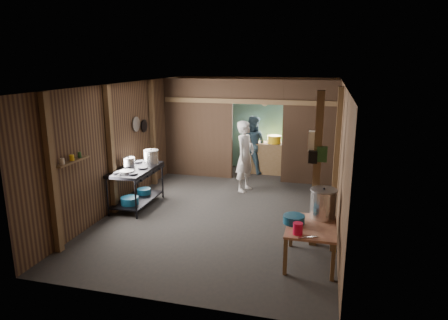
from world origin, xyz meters
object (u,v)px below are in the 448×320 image
(prep_table, at_px, (310,244))
(pink_bucket, at_px, (298,229))
(yellow_tub, at_px, (274,139))
(gas_range, at_px, (137,187))
(stock_pot, at_px, (323,204))
(stove_pot_large, at_px, (151,157))
(cook, at_px, (245,156))

(prep_table, xyz_separation_m, pink_bucket, (-0.18, -0.36, 0.39))
(prep_table, relative_size, yellow_tub, 2.71)
(gas_range, bearing_deg, stock_pot, -17.06)
(stove_pot_large, xyz_separation_m, cook, (1.85, 1.21, -0.15))
(stock_pot, height_order, yellow_tub, stock_pot)
(prep_table, height_order, pink_bucket, pink_bucket)
(stock_pot, bearing_deg, stove_pot_large, 156.36)
(stove_pot_large, distance_m, yellow_tub, 3.71)
(pink_bucket, bearing_deg, cook, 112.95)
(stove_pot_large, bearing_deg, cook, 33.14)
(gas_range, bearing_deg, yellow_tub, 53.29)
(prep_table, relative_size, stove_pot_large, 3.15)
(pink_bucket, xyz_separation_m, cook, (-1.51, 3.56, 0.15))
(prep_table, relative_size, stock_pot, 2.06)
(yellow_tub, bearing_deg, stock_pot, -72.99)
(pink_bucket, bearing_deg, prep_table, 63.06)
(stove_pot_large, height_order, yellow_tub, stove_pot_large)
(prep_table, bearing_deg, stove_pot_large, 150.59)
(stock_pot, bearing_deg, prep_table, -112.10)
(gas_range, bearing_deg, pink_bucket, -28.57)
(stock_pot, bearing_deg, cook, 123.12)
(stove_pot_large, xyz_separation_m, stock_pot, (3.69, -1.62, -0.16))
(yellow_tub, height_order, cook, cook)
(cook, bearing_deg, prep_table, -136.52)
(gas_range, xyz_separation_m, cook, (2.02, 1.64, 0.42))
(stove_pot_large, distance_m, cook, 2.22)
(prep_table, height_order, stock_pot, stock_pot)
(prep_table, bearing_deg, pink_bucket, -116.94)
(prep_table, bearing_deg, yellow_tub, 104.08)
(cook, bearing_deg, stock_pot, -131.20)
(prep_table, bearing_deg, gas_range, 157.13)
(stove_pot_large, xyz_separation_m, pink_bucket, (3.36, -2.35, -0.30))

